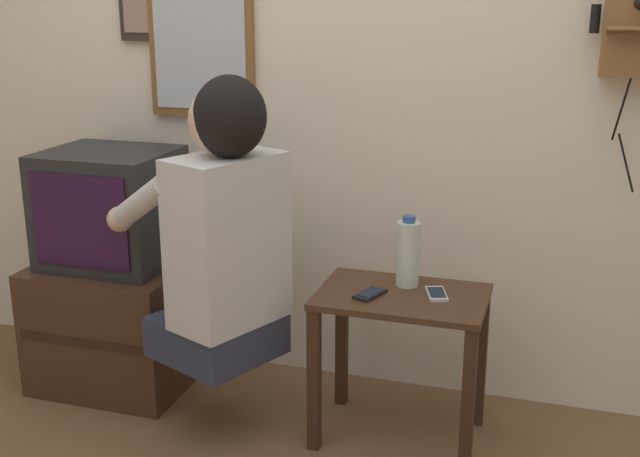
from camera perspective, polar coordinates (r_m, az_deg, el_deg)
wall_back at (r=3.01m, az=1.16°, el=12.32°), size 6.80×0.05×2.55m
side_table at (r=2.73m, az=5.78°, el=-6.98°), size 0.56×0.38×0.53m
person at (r=2.62m, az=-6.94°, el=0.13°), size 0.61×0.55×0.96m
tv_stand at (r=3.28m, az=-13.95°, el=-6.36°), size 0.58×0.54×0.49m
television at (r=3.13m, az=-14.67°, el=1.44°), size 0.47×0.41×0.44m
wall_phone_antique at (r=2.80m, az=21.71°, el=14.20°), size 0.25×0.19×0.82m
wall_mirror at (r=3.15m, az=-8.51°, el=13.72°), size 0.43×0.03×0.65m
cell_phone_held at (r=2.66m, az=3.58°, el=-4.66°), size 0.10×0.14×0.01m
cell_phone_spare at (r=2.68m, az=8.29°, el=-4.62°), size 0.10×0.14×0.01m
water_bottle at (r=2.72m, az=6.27°, el=-1.75°), size 0.08×0.08×0.25m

